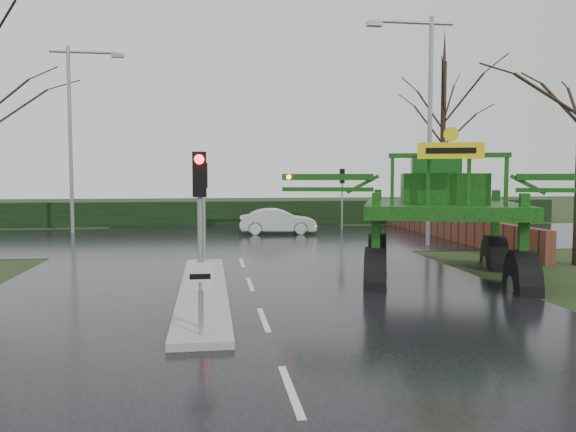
{
  "coord_description": "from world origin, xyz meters",
  "views": [
    {
      "loc": [
        -1.12,
        -11.71,
        3.06
      ],
      "look_at": [
        0.98,
        3.24,
        2.0
      ],
      "focal_mm": 35.0,
      "sensor_mm": 36.0,
      "label": 1
    }
  ],
  "objects": [
    {
      "name": "brick_wall",
      "position": [
        10.5,
        16.0,
        0.6
      ],
      "size": [
        0.4,
        20.0,
        1.2
      ],
      "primitive_type": "cube",
      "color": "#592D1E",
      "rests_on": "ground"
    },
    {
      "name": "street_light_left_far",
      "position": [
        -8.19,
        20.0,
        5.99
      ],
      "size": [
        3.85,
        0.3,
        10.0
      ],
      "color": "gray",
      "rests_on": "ground"
    },
    {
      "name": "street_light_right",
      "position": [
        8.19,
        12.0,
        5.99
      ],
      "size": [
        3.85,
        0.3,
        10.0
      ],
      "color": "gray",
      "rests_on": "ground"
    },
    {
      "name": "road_cross",
      "position": [
        0.0,
        16.0,
        0.01
      ],
      "size": [
        80.0,
        12.0,
        0.02
      ],
      "primitive_type": "cube",
      "color": "black",
      "rests_on": "ground"
    },
    {
      "name": "crop_sprayer",
      "position": [
        3.58,
        3.69,
        2.59
      ],
      "size": [
        9.39,
        7.19,
        5.48
      ],
      "rotation": [
        0.0,
        0.0,
        -0.31
      ],
      "color": "black",
      "rests_on": "ground"
    },
    {
      "name": "keep_left_sign",
      "position": [
        -1.3,
        -1.5,
        1.06
      ],
      "size": [
        0.5,
        0.07,
        1.35
      ],
      "color": "gray",
      "rests_on": "ground"
    },
    {
      "name": "hedge_row",
      "position": [
        0.0,
        24.0,
        0.75
      ],
      "size": [
        44.0,
        0.9,
        1.5
      ],
      "primitive_type": "cube",
      "color": "black",
      "rests_on": "ground"
    },
    {
      "name": "white_sedan",
      "position": [
        2.49,
        17.91,
        0.0
      ],
      "size": [
        4.15,
        1.68,
        1.34
      ],
      "primitive_type": "imported",
      "rotation": [
        0.0,
        0.0,
        1.51
      ],
      "color": "silver",
      "rests_on": "ground"
    },
    {
      "name": "traffic_signal_near",
      "position": [
        -1.3,
        -1.01,
        2.59
      ],
      "size": [
        0.26,
        0.33,
        3.52
      ],
      "color": "gray",
      "rests_on": "ground"
    },
    {
      "name": "ground",
      "position": [
        0.0,
        0.0,
        0.0
      ],
      "size": [
        140.0,
        140.0,
        0.0
      ],
      "primitive_type": "plane",
      "color": "black",
      "rests_on": "ground"
    },
    {
      "name": "traffic_signal_mid",
      "position": [
        -1.3,
        7.49,
        2.59
      ],
      "size": [
        0.26,
        0.33,
        3.52
      ],
      "color": "gray",
      "rests_on": "ground"
    },
    {
      "name": "tree_right_far",
      "position": [
        13.0,
        21.0,
        6.5
      ],
      "size": [
        7.0,
        7.0,
        12.05
      ],
      "color": "black",
      "rests_on": "ground"
    },
    {
      "name": "traffic_signal_far",
      "position": [
        6.5,
        20.01,
        2.59
      ],
      "size": [
        0.26,
        0.33,
        3.52
      ],
      "rotation": [
        0.0,
        0.0,
        3.14
      ],
      "color": "gray",
      "rests_on": "ground"
    },
    {
      "name": "median_island",
      "position": [
        -1.3,
        3.0,
        0.09
      ],
      "size": [
        1.2,
        10.0,
        0.16
      ],
      "primitive_type": "cube",
      "color": "gray",
      "rests_on": "ground"
    },
    {
      "name": "road_main",
      "position": [
        0.0,
        10.0,
        0.0
      ],
      "size": [
        14.0,
        80.0,
        0.02
      ],
      "primitive_type": "cube",
      "color": "black",
      "rests_on": "ground"
    }
  ]
}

